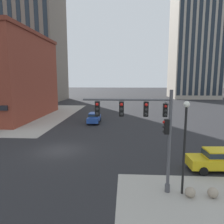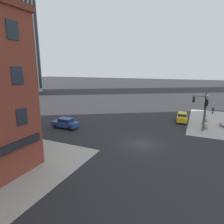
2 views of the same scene
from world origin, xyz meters
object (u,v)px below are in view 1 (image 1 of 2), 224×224
traffic_signal_main (150,125)px  street_lamp_corner_near (185,138)px  bollard_sphere_curb_a (190,192)px  car_main_southbound_near (218,159)px  bollard_sphere_curb_b (213,193)px  car_main_southbound_far (94,117)px

traffic_signal_main → street_lamp_corner_near: traffic_signal_main is taller
bollard_sphere_curb_a → car_main_southbound_near: bearing=51.0°
bollard_sphere_curb_b → traffic_signal_main: bearing=169.7°
bollard_sphere_curb_a → car_main_southbound_near: car_main_southbound_near is taller
bollard_sphere_curb_b → car_main_southbound_far: size_ratio=0.14×
bollard_sphere_curb_a → car_main_southbound_far: car_main_southbound_far is taller
traffic_signal_main → car_main_southbound_far: (-6.46, 20.45, -3.30)m
traffic_signal_main → bollard_sphere_curb_a: (2.42, -0.70, -3.91)m
bollard_sphere_curb_b → car_main_southbound_far: car_main_southbound_far is taller
bollard_sphere_curb_a → bollard_sphere_curb_b: bearing=0.8°
car_main_southbound_far → bollard_sphere_curb_a: bearing=-67.2°
car_main_southbound_near → street_lamp_corner_near: bearing=-134.9°
bollard_sphere_curb_b → car_main_southbound_far: bearing=115.8°
bollard_sphere_curb_a → street_lamp_corner_near: size_ratio=0.11×
street_lamp_corner_near → car_main_southbound_far: (-8.48, 20.80, -2.65)m
street_lamp_corner_near → car_main_southbound_far: 22.62m
street_lamp_corner_near → bollard_sphere_curb_a: bearing=-42.7°
car_main_southbound_far → bollard_sphere_curb_b: bearing=-64.2°
traffic_signal_main → car_main_southbound_near: bearing=30.1°
car_main_southbound_near → traffic_signal_main: bearing=-149.9°
car_main_southbound_near → car_main_southbound_far: size_ratio=1.02×
street_lamp_corner_near → car_main_southbound_near: size_ratio=1.27×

